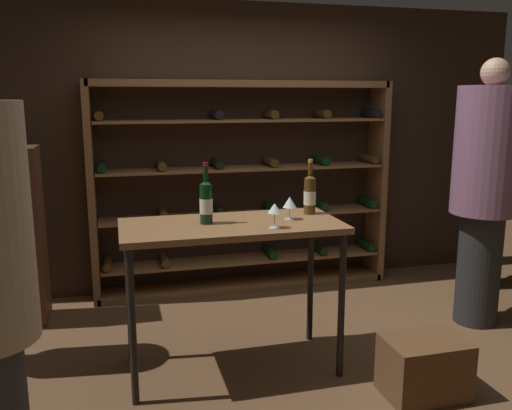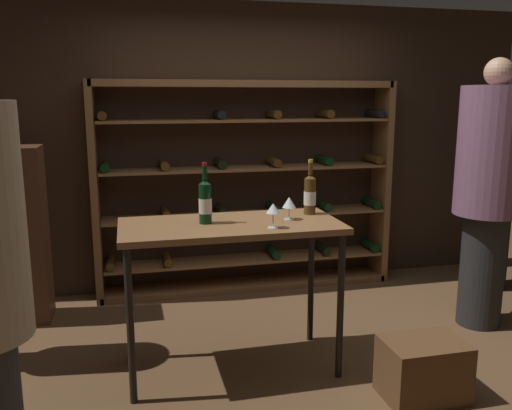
% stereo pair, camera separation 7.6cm
% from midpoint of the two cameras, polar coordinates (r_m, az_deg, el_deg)
% --- Properties ---
extents(ground_plane, '(9.29, 9.29, 0.00)m').
position_cam_midpoint_polar(ground_plane, '(3.91, 3.42, -15.68)').
color(ground_plane, brown).
extents(back_wall, '(5.59, 0.10, 2.62)m').
position_cam_midpoint_polar(back_wall, '(5.09, -2.22, 6.11)').
color(back_wall, '#332319').
rests_on(back_wall, ground).
extents(wine_rack, '(2.74, 0.32, 1.92)m').
position_cam_midpoint_polar(wine_rack, '(4.93, -1.57, 1.78)').
color(wine_rack, brown).
rests_on(wine_rack, ground).
extents(tasting_table, '(1.39, 0.66, 0.99)m').
position_cam_midpoint_polar(tasting_table, '(3.43, -3.23, -3.60)').
color(tasting_table, brown).
rests_on(tasting_table, ground).
extents(person_host_in_suit, '(0.51, 0.51, 2.06)m').
position_cam_midpoint_polar(person_host_in_suit, '(4.46, 22.76, 2.26)').
color(person_host_in_suit, '#242424').
rests_on(person_host_in_suit, ground).
extents(person_bystander_dark_jacket, '(0.48, 0.48, 1.89)m').
position_cam_midpoint_polar(person_bystander_dark_jacket, '(5.43, 23.35, 2.64)').
color(person_bystander_dark_jacket, black).
rests_on(person_bystander_dark_jacket, ground).
extents(wine_crate, '(0.48, 0.34, 0.36)m').
position_cam_midpoint_polar(wine_crate, '(3.51, 16.79, -16.18)').
color(wine_crate, brown).
rests_on(wine_crate, ground).
extents(display_cabinet, '(0.44, 0.36, 1.40)m').
position_cam_midpoint_polar(display_cabinet, '(4.64, -24.75, -3.08)').
color(display_cabinet, '#4C2D1E').
rests_on(display_cabinet, ground).
extents(wine_bottle_green_slim, '(0.08, 0.08, 0.39)m').
position_cam_midpoint_polar(wine_bottle_green_slim, '(3.37, -5.96, 0.35)').
color(wine_bottle_green_slim, black).
rests_on(wine_bottle_green_slim, tasting_table).
extents(wine_bottle_black_capsule, '(0.08, 0.08, 0.37)m').
position_cam_midpoint_polar(wine_bottle_black_capsule, '(3.66, 5.14, 1.17)').
color(wine_bottle_black_capsule, '#4C3314').
rests_on(wine_bottle_black_capsule, tasting_table).
extents(wine_glass_stemmed_left, '(0.09, 0.09, 0.15)m').
position_cam_midpoint_polar(wine_glass_stemmed_left, '(3.24, 1.31, -0.46)').
color(wine_glass_stemmed_left, silver).
rests_on(wine_glass_stemmed_left, tasting_table).
extents(wine_glass_stemmed_right, '(0.09, 0.09, 0.15)m').
position_cam_midpoint_polar(wine_glass_stemmed_right, '(3.48, 2.97, 0.21)').
color(wine_glass_stemmed_right, silver).
rests_on(wine_glass_stemmed_right, tasting_table).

